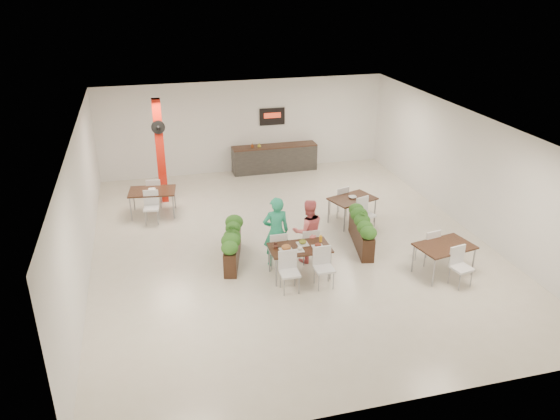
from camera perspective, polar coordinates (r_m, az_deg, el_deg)
The scene contains 12 objects.
ground at distance 14.37m, azimuth 1.04°, elevation -3.55°, with size 12.00×12.00×0.00m, color beige.
room_shell at distance 13.56m, azimuth 1.10°, elevation 4.01°, with size 10.10×12.10×3.22m.
red_column at distance 16.83m, azimuth -12.42°, elevation 6.10°, with size 0.40×0.41×3.20m.
service_counter at distance 19.47m, azimuth -0.59°, elevation 5.50°, with size 3.00×0.64×2.20m.
main_table at distance 12.64m, azimuth 2.04°, elevation -4.36°, with size 1.41×1.63×0.92m.
diner_man at distance 12.99m, azimuth -0.41°, elevation -2.29°, with size 0.64×0.42×1.77m, color #249C71.
diner_woman at distance 13.23m, azimuth 2.95°, elevation -2.20°, with size 0.78×0.61×1.61m, color #FB6F73.
planter_left at distance 13.39m, azimuth -5.00°, elevation -3.37°, with size 0.77×1.86×0.99m.
planter_right at distance 14.19m, azimuth 8.52°, elevation -1.94°, with size 0.70×1.93×1.02m.
side_table_a at distance 16.26m, azimuth -13.18°, elevation 1.63°, with size 1.42×1.66×0.92m.
side_table_b at distance 15.44m, azimuth 7.56°, elevation 0.84°, with size 1.43×1.67×0.92m.
side_table_c at distance 13.28m, azimuth 16.80°, elevation -3.99°, with size 1.43×1.67×0.92m.
Camera 1 is at (-3.47, -12.29, 6.59)m, focal length 35.00 mm.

